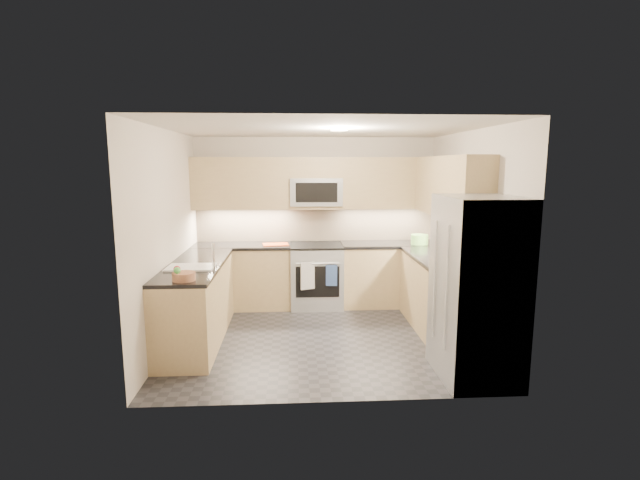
{
  "coord_description": "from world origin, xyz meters",
  "views": [
    {
      "loc": [
        -0.34,
        -5.43,
        2.1
      ],
      "look_at": [
        0.0,
        0.35,
        1.15
      ],
      "focal_mm": 26.0,
      "sensor_mm": 36.0,
      "label": 1
    }
  ],
  "objects_px": {
    "microwave": "(316,192)",
    "cutting_board": "(276,244)",
    "utensil_bowl": "(419,239)",
    "fruit_basket": "(184,276)",
    "refrigerator": "(477,289)",
    "gas_range": "(316,276)"
  },
  "relations": [
    {
      "from": "refrigerator",
      "to": "fruit_basket",
      "type": "distance_m",
      "value": 2.91
    },
    {
      "from": "microwave",
      "to": "fruit_basket",
      "type": "height_order",
      "value": "microwave"
    },
    {
      "from": "gas_range",
      "to": "cutting_board",
      "type": "bearing_deg",
      "value": -176.96
    },
    {
      "from": "utensil_bowl",
      "to": "fruit_basket",
      "type": "bearing_deg",
      "value": -146.04
    },
    {
      "from": "gas_range",
      "to": "fruit_basket",
      "type": "xyz_separation_m",
      "value": [
        -1.44,
        -2.09,
        0.53
      ]
    },
    {
      "from": "gas_range",
      "to": "utensil_bowl",
      "type": "relative_size",
      "value": 3.66
    },
    {
      "from": "refrigerator",
      "to": "utensil_bowl",
      "type": "bearing_deg",
      "value": 88.5
    },
    {
      "from": "microwave",
      "to": "cutting_board",
      "type": "relative_size",
      "value": 2.08
    },
    {
      "from": "refrigerator",
      "to": "fruit_basket",
      "type": "xyz_separation_m",
      "value": [
        -2.89,
        0.33,
        0.08
      ]
    },
    {
      "from": "utensil_bowl",
      "to": "fruit_basket",
      "type": "relative_size",
      "value": 1.08
    },
    {
      "from": "utensil_bowl",
      "to": "fruit_basket",
      "type": "distance_m",
      "value": 3.56
    },
    {
      "from": "gas_range",
      "to": "microwave",
      "type": "bearing_deg",
      "value": 90.0
    },
    {
      "from": "refrigerator",
      "to": "cutting_board",
      "type": "distance_m",
      "value": 3.15
    },
    {
      "from": "microwave",
      "to": "refrigerator",
      "type": "distance_m",
      "value": 3.04
    },
    {
      "from": "gas_range",
      "to": "fruit_basket",
      "type": "height_order",
      "value": "fruit_basket"
    },
    {
      "from": "microwave",
      "to": "fruit_basket",
      "type": "relative_size",
      "value": 3.31
    },
    {
      "from": "gas_range",
      "to": "cutting_board",
      "type": "height_order",
      "value": "cutting_board"
    },
    {
      "from": "gas_range",
      "to": "refrigerator",
      "type": "distance_m",
      "value": 2.86
    },
    {
      "from": "refrigerator",
      "to": "gas_range",
      "type": "bearing_deg",
      "value": 120.88
    },
    {
      "from": "cutting_board",
      "to": "microwave",
      "type": "bearing_deg",
      "value": 14.71
    },
    {
      "from": "fruit_basket",
      "to": "utensil_bowl",
      "type": "bearing_deg",
      "value": 33.96
    },
    {
      "from": "cutting_board",
      "to": "fruit_basket",
      "type": "relative_size",
      "value": 1.59
    }
  ]
}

